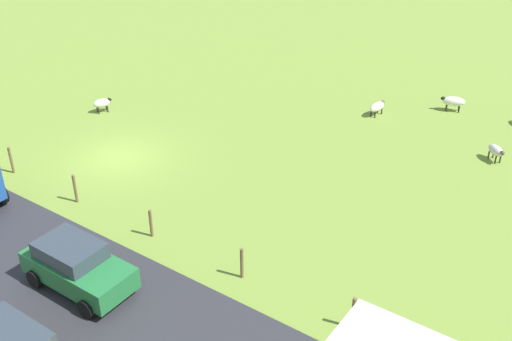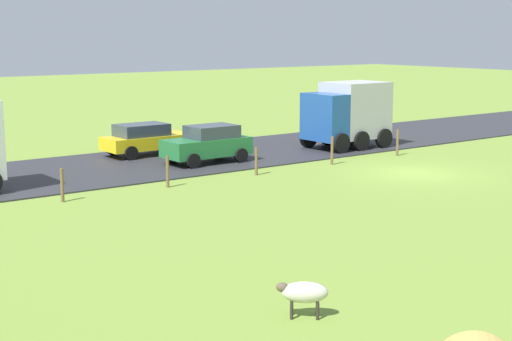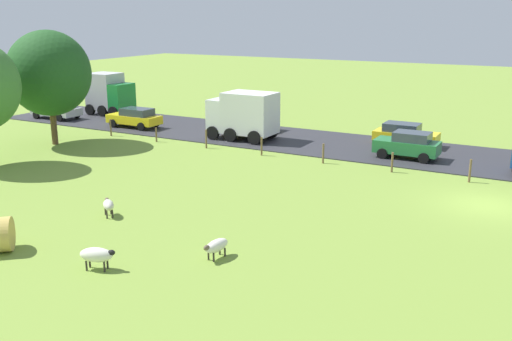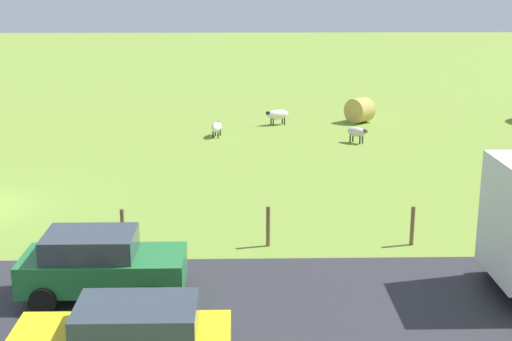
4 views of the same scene
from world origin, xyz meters
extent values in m
plane|color=olive|center=(0.00, 0.00, 0.00)|extent=(160.00, 160.00, 0.00)
cube|color=#2D2D33|center=(8.81, 0.00, 0.03)|extent=(8.00, 80.00, 0.06)
ellipsoid|color=beige|center=(-9.72, 14.44, 0.54)|extent=(0.96, 1.03, 0.45)
ellipsoid|color=brown|center=(-9.42, 14.79, 0.64)|extent=(0.31, 0.31, 0.20)
cylinder|color=#2D2823|center=(-9.64, 14.72, 0.19)|extent=(0.07, 0.07, 0.37)
cylinder|color=#2D2823|center=(-9.46, 14.56, 0.19)|extent=(0.07, 0.07, 0.37)
cylinder|color=#2D2823|center=(-9.98, 14.32, 0.19)|extent=(0.07, 0.07, 0.37)
cylinder|color=#2D2823|center=(-9.80, 14.16, 0.19)|extent=(0.07, 0.07, 0.37)
cylinder|color=brown|center=(3.69, -2.87, 0.63)|extent=(0.12, 0.12, 1.27)
cylinder|color=brown|center=(3.69, 1.34, 0.63)|extent=(0.12, 0.12, 1.27)
cylinder|color=brown|center=(3.69, 5.54, 0.58)|extent=(0.12, 0.12, 1.16)
cylinder|color=brown|center=(3.69, 9.75, 0.60)|extent=(0.12, 0.12, 1.21)
cylinder|color=brown|center=(3.69, 13.96, 0.59)|extent=(0.12, 0.12, 1.18)
cube|color=#1E4C99|center=(6.81, -1.03, 1.69)|extent=(2.37, 1.20, 2.30)
cube|color=#B2B2B7|center=(6.81, -3.10, 1.93)|extent=(2.37, 2.94, 2.79)
cylinder|color=black|center=(5.63, -1.03, 0.54)|extent=(0.30, 0.96, 0.96)
cylinder|color=black|center=(8.00, -1.03, 0.54)|extent=(0.30, 0.96, 0.96)
cylinder|color=black|center=(5.63, -2.36, 0.54)|extent=(0.30, 0.96, 0.96)
cylinder|color=black|center=(8.00, -2.36, 0.54)|extent=(0.30, 0.96, 0.96)
cylinder|color=black|center=(5.63, -3.98, 0.54)|extent=(0.30, 0.96, 0.96)
cylinder|color=black|center=(8.00, -3.98, 0.54)|extent=(0.30, 0.96, 0.96)
cube|color=#237238|center=(7.21, 5.66, 0.77)|extent=(1.73, 3.89, 0.78)
cube|color=#333D47|center=(7.21, 5.36, 1.44)|extent=(1.53, 2.14, 0.56)
cylinder|color=black|center=(6.34, 6.92, 0.38)|extent=(0.22, 0.64, 0.64)
cylinder|color=black|center=(8.07, 6.92, 0.38)|extent=(0.22, 0.64, 0.64)
cylinder|color=black|center=(6.34, 4.39, 0.38)|extent=(0.22, 0.64, 0.64)
cylinder|color=black|center=(8.07, 4.39, 0.38)|extent=(0.22, 0.64, 0.64)
cube|color=yellow|center=(10.77, 6.63, 0.69)|extent=(1.78, 4.23, 0.61)
cube|color=#333D47|center=(10.77, 6.95, 1.27)|extent=(1.57, 2.33, 0.56)
cylinder|color=black|center=(11.66, 5.26, 0.38)|extent=(0.22, 0.64, 0.64)
cylinder|color=black|center=(9.88, 5.26, 0.38)|extent=(0.22, 0.64, 0.64)
cylinder|color=black|center=(11.66, 8.01, 0.38)|extent=(0.22, 0.64, 0.64)
cylinder|color=black|center=(9.88, 8.01, 0.38)|extent=(0.22, 0.64, 0.64)
camera|label=1|loc=(16.82, 19.48, 13.58)|focal=42.66mm
camera|label=2|loc=(-21.16, 24.34, 5.79)|focal=54.12mm
camera|label=3|loc=(-27.86, -3.01, 8.71)|focal=40.63mm
camera|label=4|loc=(23.43, 8.96, 7.59)|focal=50.62mm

